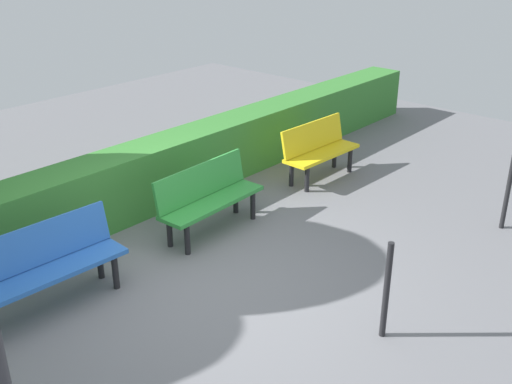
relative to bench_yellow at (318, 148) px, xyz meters
name	(u,v)px	position (x,y,z in m)	size (l,w,h in m)	color
ground_plane	(209,283)	(3.21, 0.90, -0.48)	(16.14, 16.14, 0.00)	slate
bench_yellow	(318,148)	(0.00, 0.00, 0.00)	(1.37, 0.52, 0.86)	yellow
bench_green	(208,196)	(2.33, 0.00, 0.00)	(1.53, 0.51, 0.86)	#2D8C38
bench_blue	(43,264)	(4.59, -0.04, 0.01)	(1.65, 0.54, 0.86)	blue
hedge_row	(158,173)	(2.20, -1.13, -0.03)	(12.14, 0.63, 0.89)	#387F33
railing_post_near	(508,192)	(-0.20, 2.78, 0.02)	(0.06, 0.06, 1.00)	black
railing_post_mid	(386,291)	(2.76, 2.78, 0.02)	(0.06, 0.06, 1.00)	black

